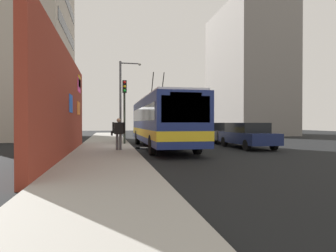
{
  "coord_description": "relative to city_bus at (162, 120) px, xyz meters",
  "views": [
    {
      "loc": [
        -18.04,
        1.39,
        1.59
      ],
      "look_at": [
        1.85,
        -2.72,
        1.35
      ],
      "focal_mm": 30.58,
      "sensor_mm": 36.0,
      "label": 1
    }
  ],
  "objects": [
    {
      "name": "ground_plane",
      "position": [
        0.69,
        1.8,
        -1.73
      ],
      "size": [
        80.0,
        80.0,
        0.0
      ],
      "primitive_type": "plane",
      "color": "black"
    },
    {
      "name": "building_far_right",
      "position": [
        18.55,
        -15.2,
        6.72
      ],
      "size": [
        12.9,
        7.43,
        16.9
      ],
      "color": "gray",
      "rests_on": "ground_plane"
    },
    {
      "name": "traffic_light",
      "position": [
        2.36,
        2.15,
        1.32
      ],
      "size": [
        0.49,
        0.28,
        4.33
      ],
      "color": "#2D382D",
      "rests_on": "sidewalk_slab"
    },
    {
      "name": "street_lamp",
      "position": [
        6.85,
        2.04,
        2.2
      ],
      "size": [
        0.44,
        1.84,
        6.57
      ],
      "color": "#4C4C51",
      "rests_on": "sidewalk_slab"
    },
    {
      "name": "building_far_left",
      "position": [
        13.39,
        11.0,
        8.98
      ],
      "size": [
        12.83,
        7.34,
        21.43
      ],
      "color": "#B2A899",
      "rests_on": "ground_plane"
    },
    {
      "name": "parked_car_navy",
      "position": [
        -0.99,
        -5.2,
        -0.9
      ],
      "size": [
        4.8,
        1.9,
        1.58
      ],
      "color": "navy",
      "rests_on": "ground_plane"
    },
    {
      "name": "city_bus",
      "position": [
        0.0,
        0.0,
        0.0
      ],
      "size": [
        11.4,
        2.55,
        4.88
      ],
      "color": "navy",
      "rests_on": "ground_plane"
    },
    {
      "name": "parked_car_silver",
      "position": [
        10.53,
        -5.2,
        -0.9
      ],
      "size": [
        4.41,
        1.84,
        1.58
      ],
      "color": "#B7B7BC",
      "rests_on": "ground_plane"
    },
    {
      "name": "curbside_puddle",
      "position": [
        0.37,
        1.2,
        -1.73
      ],
      "size": [
        1.33,
        1.33,
        0.0
      ],
      "primitive_type": "cylinder",
      "color": "black",
      "rests_on": "ground_plane"
    },
    {
      "name": "pedestrian_at_curb",
      "position": [
        -2.05,
        2.69,
        -0.6
      ],
      "size": [
        0.22,
        0.75,
        1.67
      ],
      "color": "#595960",
      "rests_on": "sidewalk_slab"
    },
    {
      "name": "parked_car_dark_gray",
      "position": [
        4.22,
        -5.2,
        -0.9
      ],
      "size": [
        4.73,
        1.79,
        1.58
      ],
      "color": "#38383D",
      "rests_on": "ground_plane"
    },
    {
      "name": "graffiti_wall",
      "position": [
        -3.62,
        5.15,
        0.7
      ],
      "size": [
        13.36,
        0.32,
        4.85
      ],
      "color": "maroon",
      "rests_on": "ground_plane"
    },
    {
      "name": "sidewalk_slab",
      "position": [
        0.69,
        3.4,
        -1.66
      ],
      "size": [
        48.0,
        3.2,
        0.15
      ],
      "primitive_type": "cube",
      "color": "#9E9B93",
      "rests_on": "ground_plane"
    }
  ]
}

